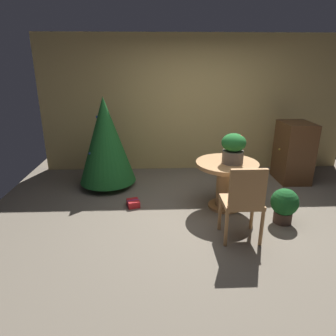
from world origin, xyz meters
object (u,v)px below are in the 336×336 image
holiday_tree (106,140)px  potted_plant (284,204)px  round_dining_table (226,178)px  wooden_chair_near (244,200)px  wooden_cabinet (294,152)px  flower_vase (234,147)px  gift_box_red (133,203)px

holiday_tree → potted_plant: holiday_tree is taller
round_dining_table → wooden_chair_near: bearing=-90.0°
round_dining_table → wooden_cabinet: (1.47, 1.06, 0.07)m
flower_vase → wooden_chair_near: (-0.07, -0.86, -0.40)m
holiday_tree → gift_box_red: (0.49, -0.83, -0.78)m
gift_box_red → potted_plant: 2.17m
gift_box_red → potted_plant: size_ratio=0.49×
wooden_cabinet → potted_plant: (-0.77, -1.54, -0.27)m
holiday_tree → wooden_cabinet: holiday_tree is taller
round_dining_table → gift_box_red: round_dining_table is taller
flower_vase → round_dining_table: bearing=148.0°
flower_vase → gift_box_red: 1.71m
wooden_cabinet → holiday_tree: bearing=-177.4°
potted_plant → gift_box_red: bearing=164.8°
round_dining_table → holiday_tree: bearing=154.3°
flower_vase → holiday_tree: bearing=154.1°
round_dining_table → potted_plant: size_ratio=1.85×
flower_vase → wooden_cabinet: flower_vase is taller
round_dining_table → gift_box_red: size_ratio=3.77×
gift_box_red → holiday_tree: bearing=120.8°
round_dining_table → potted_plant: (0.70, -0.49, -0.20)m
round_dining_table → wooden_cabinet: 1.81m
round_dining_table → flower_vase: flower_vase is taller
holiday_tree → wooden_cabinet: 3.37m
holiday_tree → gift_box_red: holiday_tree is taller
wooden_chair_near → potted_plant: bearing=30.9°
round_dining_table → gift_box_red: 1.45m
round_dining_table → gift_box_red: bearing=176.7°
holiday_tree → potted_plant: bearing=-28.4°
wooden_cabinet → potted_plant: wooden_cabinet is taller
wooden_cabinet → potted_plant: size_ratio=2.22×
round_dining_table → holiday_tree: (-1.88, 0.91, 0.36)m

